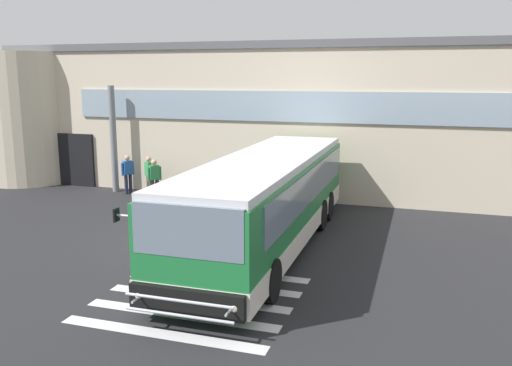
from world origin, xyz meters
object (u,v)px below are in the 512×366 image
(passenger_near_column, at_px, (128,172))
(passenger_by_doorway, at_px, (150,173))
(passenger_at_curb_edge, at_px, (155,178))
(entry_support_column, at_px, (113,139))
(bus_main_foreground, at_px, (266,203))

(passenger_near_column, height_order, passenger_by_doorway, same)
(passenger_by_doorway, height_order, passenger_at_curb_edge, same)
(entry_support_column, xyz_separation_m, passenger_by_doorway, (1.86, -0.31, -1.33))
(passenger_at_curb_edge, bearing_deg, passenger_by_doorway, 131.00)
(entry_support_column, distance_m, passenger_near_column, 1.60)
(passenger_by_doorway, bearing_deg, entry_support_column, 170.67)
(bus_main_foreground, relative_size, passenger_near_column, 6.92)
(passenger_near_column, bearing_deg, entry_support_column, 161.17)
(passenger_near_column, relative_size, passenger_by_doorway, 1.00)
(bus_main_foreground, bearing_deg, entry_support_column, 147.10)
(bus_main_foreground, distance_m, passenger_at_curb_edge, 7.60)
(entry_support_column, bearing_deg, bus_main_foreground, -32.90)
(entry_support_column, distance_m, passenger_by_doorway, 2.31)
(bus_main_foreground, xyz_separation_m, passenger_near_column, (-7.76, 5.26, -0.41))
(entry_support_column, distance_m, bus_main_foreground, 10.24)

